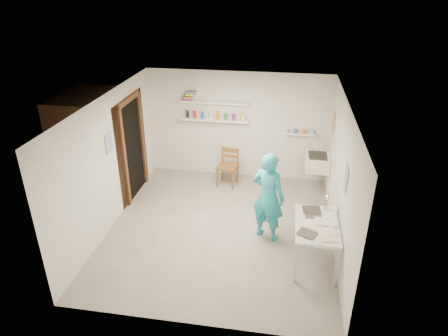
% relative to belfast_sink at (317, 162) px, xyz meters
% --- Properties ---
extents(floor, '(4.00, 4.50, 0.02)m').
position_rel_belfast_sink_xyz_m(floor, '(-1.75, -1.70, -0.71)').
color(floor, slate).
rests_on(floor, ground).
extents(ceiling, '(4.00, 4.50, 0.02)m').
position_rel_belfast_sink_xyz_m(ceiling, '(-1.75, -1.70, 1.71)').
color(ceiling, silver).
rests_on(ceiling, wall_back).
extents(wall_back, '(4.00, 0.02, 2.40)m').
position_rel_belfast_sink_xyz_m(wall_back, '(-1.75, 0.56, 0.50)').
color(wall_back, silver).
rests_on(wall_back, ground).
extents(wall_front, '(4.00, 0.02, 2.40)m').
position_rel_belfast_sink_xyz_m(wall_front, '(-1.75, -3.96, 0.50)').
color(wall_front, silver).
rests_on(wall_front, ground).
extents(wall_left, '(0.02, 4.50, 2.40)m').
position_rel_belfast_sink_xyz_m(wall_left, '(-3.76, -1.70, 0.50)').
color(wall_left, silver).
rests_on(wall_left, ground).
extents(wall_right, '(0.02, 4.50, 2.40)m').
position_rel_belfast_sink_xyz_m(wall_right, '(0.26, -1.70, 0.50)').
color(wall_right, silver).
rests_on(wall_right, ground).
extents(doorway_recess, '(0.02, 0.90, 2.00)m').
position_rel_belfast_sink_xyz_m(doorway_recess, '(-3.74, -0.65, 0.30)').
color(doorway_recess, black).
rests_on(doorway_recess, wall_left).
extents(corridor_box, '(1.40, 1.50, 2.10)m').
position_rel_belfast_sink_xyz_m(corridor_box, '(-4.45, -0.65, 0.35)').
color(corridor_box, brown).
rests_on(corridor_box, ground).
extents(door_lintel, '(0.06, 1.05, 0.10)m').
position_rel_belfast_sink_xyz_m(door_lintel, '(-3.72, -0.65, 1.35)').
color(door_lintel, brown).
rests_on(door_lintel, wall_left).
extents(door_jamb_near, '(0.06, 0.10, 2.00)m').
position_rel_belfast_sink_xyz_m(door_jamb_near, '(-3.72, -1.15, 0.30)').
color(door_jamb_near, brown).
rests_on(door_jamb_near, ground).
extents(door_jamb_far, '(0.06, 0.10, 2.00)m').
position_rel_belfast_sink_xyz_m(door_jamb_far, '(-3.72, -0.15, 0.30)').
color(door_jamb_far, brown).
rests_on(door_jamb_far, ground).
extents(shelf_lower, '(1.50, 0.22, 0.03)m').
position_rel_belfast_sink_xyz_m(shelf_lower, '(-2.25, 0.43, 0.65)').
color(shelf_lower, white).
rests_on(shelf_lower, wall_back).
extents(shelf_upper, '(1.50, 0.22, 0.03)m').
position_rel_belfast_sink_xyz_m(shelf_upper, '(-2.25, 0.43, 1.05)').
color(shelf_upper, white).
rests_on(shelf_upper, wall_back).
extents(ledge_shelf, '(0.70, 0.14, 0.03)m').
position_rel_belfast_sink_xyz_m(ledge_shelf, '(-0.40, 0.47, 0.42)').
color(ledge_shelf, white).
rests_on(ledge_shelf, wall_back).
extents(poster_left, '(0.01, 0.28, 0.36)m').
position_rel_belfast_sink_xyz_m(poster_left, '(-3.74, -1.65, 0.85)').
color(poster_left, '#334C7F').
rests_on(poster_left, wall_left).
extents(poster_right_a, '(0.01, 0.34, 0.42)m').
position_rel_belfast_sink_xyz_m(poster_right_a, '(0.24, 0.10, 0.85)').
color(poster_right_a, '#995933').
rests_on(poster_right_a, wall_right).
extents(poster_right_b, '(0.01, 0.30, 0.38)m').
position_rel_belfast_sink_xyz_m(poster_right_b, '(0.24, -2.25, 0.80)').
color(poster_right_b, '#3F724C').
rests_on(poster_right_b, wall_right).
extents(belfast_sink, '(0.48, 0.60, 0.30)m').
position_rel_belfast_sink_xyz_m(belfast_sink, '(0.00, 0.00, 0.00)').
color(belfast_sink, white).
rests_on(belfast_sink, wall_right).
extents(man, '(0.70, 0.60, 1.63)m').
position_rel_belfast_sink_xyz_m(man, '(-0.90, -1.80, 0.11)').
color(man, '#26A2BE').
rests_on(man, ground).
extents(wall_clock, '(0.28, 0.15, 0.29)m').
position_rel_belfast_sink_xyz_m(wall_clock, '(-1.00, -1.60, 0.38)').
color(wall_clock, '#CBB28A').
rests_on(wall_clock, man).
extents(wooden_chair, '(0.49, 0.47, 0.89)m').
position_rel_belfast_sink_xyz_m(wooden_chair, '(-1.89, -0.00, -0.25)').
color(wooden_chair, brown).
rests_on(wooden_chair, ground).
extents(work_table, '(0.67, 1.11, 0.74)m').
position_rel_belfast_sink_xyz_m(work_table, '(-0.11, -2.38, -0.33)').
color(work_table, white).
rests_on(work_table, ground).
extents(desk_lamp, '(0.14, 0.14, 0.14)m').
position_rel_belfast_sink_xyz_m(desk_lamp, '(0.07, -1.94, 0.26)').
color(desk_lamp, white).
rests_on(desk_lamp, work_table).
extents(spray_cans, '(1.29, 0.06, 0.17)m').
position_rel_belfast_sink_xyz_m(spray_cans, '(-2.25, 0.43, 0.75)').
color(spray_cans, black).
rests_on(spray_cans, shelf_lower).
extents(book_stack, '(0.30, 0.14, 0.20)m').
position_rel_belfast_sink_xyz_m(book_stack, '(-2.79, 0.43, 1.16)').
color(book_stack, red).
rests_on(book_stack, shelf_upper).
extents(ledge_pots, '(0.48, 0.07, 0.09)m').
position_rel_belfast_sink_xyz_m(ledge_pots, '(-0.40, 0.47, 0.48)').
color(ledge_pots, silver).
rests_on(ledge_pots, ledge_shelf).
extents(papers, '(0.30, 0.22, 0.03)m').
position_rel_belfast_sink_xyz_m(papers, '(-0.11, -2.38, 0.05)').
color(papers, silver).
rests_on(papers, work_table).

